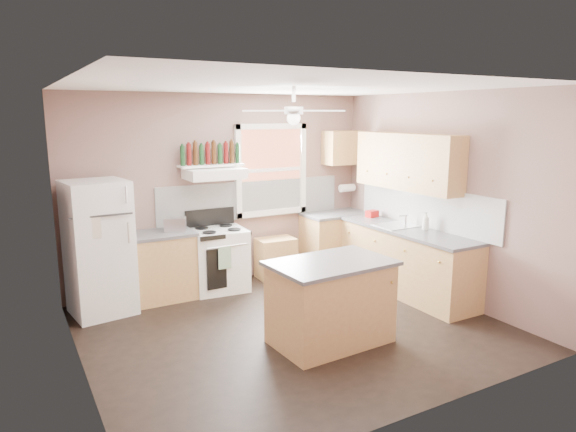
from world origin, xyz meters
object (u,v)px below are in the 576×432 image
stove (219,260)px  refrigerator (99,248)px  cart (276,259)px  island (330,304)px  toaster (175,224)px

stove → refrigerator: bearing=-171.0°
cart → island: island is taller
island → cart: bearing=73.5°
refrigerator → island: 2.90m
toaster → island: (0.99, -2.18, -0.56)m
toaster → island: toaster is taller
toaster → island: 2.46m
stove → island: bearing=-74.1°
toaster → island: bearing=-44.0°
toaster → stove: 0.82m
stove → island: (0.40, -2.17, 0.00)m
toaster → cart: 1.70m
toaster → stove: toaster is taller
refrigerator → island: refrigerator is taller
cart → toaster: bearing=-174.4°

